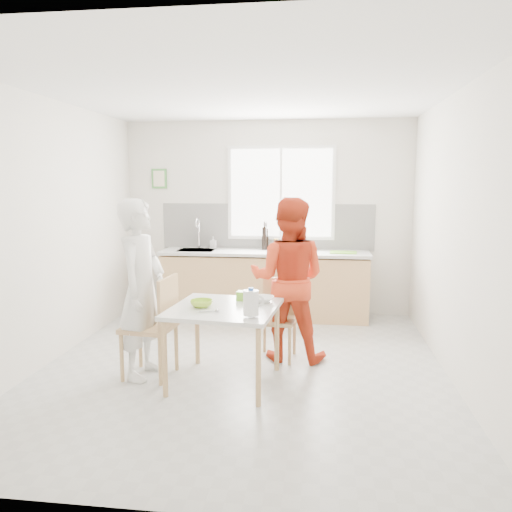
{
  "coord_description": "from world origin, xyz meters",
  "views": [
    {
      "loc": [
        0.75,
        -4.75,
        1.86
      ],
      "look_at": [
        0.11,
        0.2,
        1.11
      ],
      "focal_mm": 35.0,
      "sensor_mm": 36.0,
      "label": 1
    }
  ],
  "objects": [
    {
      "name": "ground",
      "position": [
        0.0,
        0.0,
        0.0
      ],
      "size": [
        4.5,
        4.5,
        0.0
      ],
      "primitive_type": "plane",
      "color": "#B7B7B2",
      "rests_on": "ground"
    },
    {
      "name": "room_shell",
      "position": [
        0.0,
        0.0,
        1.64
      ],
      "size": [
        4.5,
        4.5,
        4.5
      ],
      "color": "silver",
      "rests_on": "ground"
    },
    {
      "name": "window",
      "position": [
        0.2,
        2.23,
        1.7
      ],
      "size": [
        1.5,
        0.06,
        1.3
      ],
      "color": "white",
      "rests_on": "room_shell"
    },
    {
      "name": "backsplash",
      "position": [
        0.0,
        2.24,
        1.23
      ],
      "size": [
        3.0,
        0.02,
        0.65
      ],
      "primitive_type": "cube",
      "color": "white",
      "rests_on": "room_shell"
    },
    {
      "name": "picture_frame",
      "position": [
        -1.55,
        2.23,
        1.9
      ],
      "size": [
        0.22,
        0.03,
        0.28
      ],
      "color": "#499142",
      "rests_on": "room_shell"
    },
    {
      "name": "kitchen_counter",
      "position": [
        -0.0,
        1.95,
        0.42
      ],
      "size": [
        2.84,
        0.64,
        1.37
      ],
      "color": "tan",
      "rests_on": "ground"
    },
    {
      "name": "dining_table",
      "position": [
        -0.11,
        -0.39,
        0.65
      ],
      "size": [
        1.03,
        1.03,
        0.73
      ],
      "rotation": [
        0.0,
        0.0,
        -0.1
      ],
      "color": "silver",
      "rests_on": "ground"
    },
    {
      "name": "chair_left",
      "position": [
        -0.78,
        -0.32,
        0.54
      ],
      "size": [
        0.49,
        0.49,
        0.98
      ],
      "rotation": [
        0.0,
        0.0,
        -1.67
      ],
      "color": "tan",
      "rests_on": "ground"
    },
    {
      "name": "chair_far",
      "position": [
        0.32,
        0.39,
        0.46
      ],
      "size": [
        0.42,
        0.42,
        0.84
      ],
      "rotation": [
        0.0,
        0.0,
        -0.1
      ],
      "color": "tan",
      "rests_on": "ground"
    },
    {
      "name": "person_white",
      "position": [
        -0.92,
        -0.31,
        0.85
      ],
      "size": [
        0.47,
        0.66,
        1.7
      ],
      "primitive_type": "imported",
      "rotation": [
        0.0,
        0.0,
        1.47
      ],
      "color": "white",
      "rests_on": "ground"
    },
    {
      "name": "person_red",
      "position": [
        0.43,
        0.36,
        0.85
      ],
      "size": [
        0.89,
        0.72,
        1.7
      ],
      "primitive_type": "imported",
      "rotation": [
        0.0,
        0.0,
        3.04
      ],
      "color": "red",
      "rests_on": "ground"
    },
    {
      "name": "bowl_green",
      "position": [
        -0.31,
        -0.42,
        0.76
      ],
      "size": [
        0.22,
        0.22,
        0.06
      ],
      "primitive_type": "imported",
      "rotation": [
        0.0,
        0.0,
        -0.1
      ],
      "color": "#A3D932",
      "rests_on": "dining_table"
    },
    {
      "name": "bowl_white",
      "position": [
        0.22,
        -0.17,
        0.75
      ],
      "size": [
        0.24,
        0.24,
        0.05
      ],
      "primitive_type": "imported",
      "rotation": [
        0.0,
        0.0,
        -0.1
      ],
      "color": "white",
      "rests_on": "dining_table"
    },
    {
      "name": "milk_jug",
      "position": [
        0.19,
        -0.7,
        0.85
      ],
      "size": [
        0.18,
        0.13,
        0.23
      ],
      "rotation": [
        0.0,
        0.0,
        -0.1
      ],
      "color": "white",
      "rests_on": "dining_table"
    },
    {
      "name": "green_box",
      "position": [
        0.02,
        -0.12,
        0.77
      ],
      "size": [
        0.11,
        0.11,
        0.09
      ],
      "primitive_type": "cube",
      "rotation": [
        0.0,
        0.0,
        -0.1
      ],
      "color": "#6CB529",
      "rests_on": "dining_table"
    },
    {
      "name": "spoon",
      "position": [
        -0.21,
        -0.6,
        0.74
      ],
      "size": [
        0.16,
        0.05,
        0.01
      ],
      "primitive_type": "cylinder",
      "rotation": [
        0.0,
        1.57,
        0.25
      ],
      "color": "#A5A5AA",
      "rests_on": "dining_table"
    },
    {
      "name": "cutting_board",
      "position": [
        1.06,
        1.92,
        0.93
      ],
      "size": [
        0.37,
        0.27,
        0.01
      ],
      "primitive_type": "cube",
      "rotation": [
        0.0,
        0.0,
        -0.07
      ],
      "color": "#6EBA2B",
      "rests_on": "kitchen_counter"
    },
    {
      "name": "wine_bottle_a",
      "position": [
        -0.02,
        2.09,
        1.08
      ],
      "size": [
        0.07,
        0.07,
        0.32
      ],
      "primitive_type": "cylinder",
      "color": "black",
      "rests_on": "kitchen_counter"
    },
    {
      "name": "wine_bottle_b",
      "position": [
        0.0,
        2.12,
        1.07
      ],
      "size": [
        0.07,
        0.07,
        0.3
      ],
      "primitive_type": "cylinder",
      "color": "black",
      "rests_on": "kitchen_counter"
    },
    {
      "name": "jar_amber",
      "position": [
        0.15,
        2.06,
        1.0
      ],
      "size": [
        0.06,
        0.06,
        0.16
      ],
      "primitive_type": "cylinder",
      "color": "olive",
      "rests_on": "kitchen_counter"
    },
    {
      "name": "soap_bottle",
      "position": [
        -0.75,
        2.12,
        1.01
      ],
      "size": [
        0.09,
        0.09,
        0.17
      ],
      "primitive_type": "imported",
      "rotation": [
        0.0,
        0.0,
        -0.11
      ],
      "color": "#999999",
      "rests_on": "kitchen_counter"
    }
  ]
}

